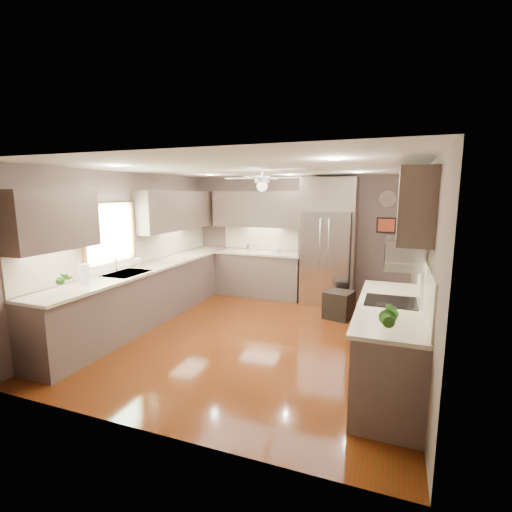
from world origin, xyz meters
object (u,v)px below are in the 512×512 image
Objects in this scene: canister_b at (248,248)px; stool at (339,305)px; soap_bottle at (139,261)px; refrigerator at (328,243)px; potted_plant_left at (62,279)px; bowl at (275,252)px; potted_plant_right at (389,316)px; microwave at (405,254)px; canister_c at (256,247)px; paper_towel at (84,274)px.

canister_b is 0.24× the size of stool.
refrigerator is at bearing 38.30° from soap_bottle.
potted_plant_left is at bearing -124.70° from refrigerator.
canister_b reaches higher than bowl.
potted_plant_right is 4.10m from refrigerator.
soap_bottle is at bearing 172.76° from microwave.
potted_plant_left is at bearing -103.59° from canister_b.
stool is (-0.95, 1.84, -1.24)m from microwave.
canister_b is at bearing -175.50° from canister_c.
potted_plant_right is at bearing -1.34° from potted_plant_left.
microwave reaches higher than canister_b.
potted_plant_right is at bearing -55.80° from canister_c.
potted_plant_left is 3.85m from potted_plant_right.
refrigerator is at bearing 107.04° from potted_plant_right.
potted_plant_left is 1.48× the size of bowl.
canister_c is at bearing 153.28° from stool.
canister_b is 1.72m from refrigerator.
soap_bottle is at bearing 94.28° from paper_towel.
bowl is 0.70× the size of paper_towel.
potted_plant_right reaches higher than bowl.
bowl is at bearing 65.19° from paper_towel.
bowl is at bearing 52.35° from soap_bottle.
refrigerator is 1.34m from stool.
soap_bottle reaches higher than stool.
potted_plant_left is at bearing -112.33° from bowl.
canister_b is at bearing 76.41° from potted_plant_left.
refrigerator is 3.03m from microwave.
refrigerator is (1.71, -0.07, 0.18)m from canister_b.
refrigerator is at bearing -0.66° from bowl.
paper_towel reaches higher than canister_c.
canister_b is 0.24× the size of microwave.
potted_plant_left is at bearing -86.00° from paper_towel.
paper_towel is (-3.05, -2.59, 0.84)m from stool.
microwave is at bearing 15.71° from potted_plant_left.
canister_c reaches higher than bowl.
refrigerator is 4.45× the size of microwave.
soap_bottle is 0.96× the size of bowl.
potted_plant_right is (3.97, -1.73, 0.07)m from soap_bottle.
canister_b is at bearing 64.82° from soap_bottle.
refrigerator is (-1.20, 3.92, 0.08)m from potted_plant_right.
canister_b is at bearing 177.55° from refrigerator.
refrigerator is (2.77, 2.19, 0.15)m from soap_bottle.
soap_bottle reaches higher than bowl.
potted_plant_left is 4.15m from microwave.
bowl is (0.45, -0.08, -0.06)m from canister_c.
soap_bottle is 1.64m from potted_plant_left.
potted_plant_left is at bearing 178.66° from potted_plant_right.
soap_bottle is 0.64× the size of potted_plant_left.
paper_towel reaches higher than stool.
canister_b is 0.73× the size of canister_c.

